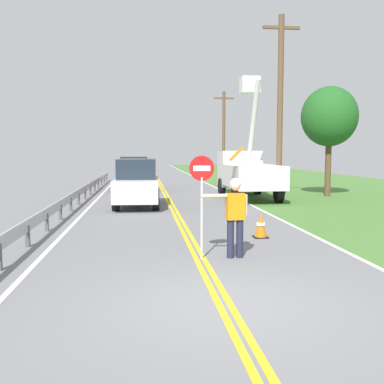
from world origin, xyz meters
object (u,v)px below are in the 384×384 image
Objects in this scene: stop_sign_paddle at (202,184)px; oncoming_suv_second at (134,173)px; oncoming_suv_nearest at (137,183)px; roadside_tree_verge at (329,117)px; flagger_worker at (235,212)px; utility_bucket_truck at (246,170)px; utility_pole_near at (280,106)px; utility_pole_mid at (224,133)px; traffic_cone_mid at (237,211)px; traffic_cone_lead at (261,226)px.

oncoming_suv_second is (-1.88, 18.65, -0.65)m from stop_sign_paddle.
roadside_tree_verge is (10.22, 3.47, 3.21)m from oncoming_suv_nearest.
oncoming_suv_second is (-2.65, 18.59, 0.01)m from flagger_worker.
oncoming_suv_second is at bearing 137.91° from utility_bucket_truck.
oncoming_suv_second is 10.83m from utility_pole_near.
oncoming_suv_nearest is 0.60× the size of utility_pole_mid.
traffic_cone_mid is at bearing -105.55° from utility_bucket_truck.
utility_pole_near reaches higher than oncoming_suv_second.
utility_bucket_truck reaches higher than roadside_tree_verge.
flagger_worker is 30.96m from utility_pole_mid.
roadside_tree_verge is (10.55, -5.24, 3.21)m from oncoming_suv_second.
stop_sign_paddle is (-0.77, -0.06, 0.66)m from flagger_worker.
oncoming_suv_second is at bearing 153.61° from roadside_tree_verge.
roadside_tree_verge is at bearing 59.38° from flagger_worker.
utility_bucket_truck is 6.57m from oncoming_suv_nearest.
oncoming_suv_nearest is (-5.67, -3.29, -0.38)m from utility_bucket_truck.
traffic_cone_lead is (-2.14, -10.90, -1.10)m from utility_bucket_truck.
utility_pole_near is 19.06m from utility_pole_mid.
utility_pole_near reaches higher than flagger_worker.
utility_pole_near is at bearing -57.32° from utility_bucket_truck.
utility_pole_mid reaches higher than oncoming_suv_second.
utility_pole_near is at bearing 60.57° from traffic_cone_mid.
roadside_tree_verge is (2.65, -17.00, 0.18)m from utility_pole_mid.
utility_pole_mid reaches higher than stop_sign_paddle.
flagger_worker is at bearing 4.22° from stop_sign_paddle.
utility_pole_near is at bearing 64.99° from stop_sign_paddle.
oncoming_suv_nearest is at bearing 114.94° from traffic_cone_lead.
flagger_worker is 2.61× the size of traffic_cone_mid.
utility_pole_near is (6.86, 1.44, 3.57)m from oncoming_suv_nearest.
utility_pole_mid is 17.21m from roadside_tree_verge.
stop_sign_paddle is 3.33× the size of traffic_cone_mid.
utility_bucket_truck is at bearing 72.68° from stop_sign_paddle.
utility_bucket_truck reaches higher than traffic_cone_lead.
utility_pole_near is 8.06m from traffic_cone_mid.
utility_pole_mid is (1.90, 17.19, 2.65)m from utility_bucket_truck.
flagger_worker is 15.85m from roadside_tree_verge.
traffic_cone_mid is at bearing 90.57° from traffic_cone_lead.
roadside_tree_verge reaches higher than traffic_cone_mid.
roadside_tree_verge is (8.67, 13.41, 2.56)m from stop_sign_paddle.
utility_pole_near is 1.14× the size of utility_pole_mid.
traffic_cone_mid is (1.96, 5.44, -1.37)m from stop_sign_paddle.
traffic_cone_mid is at bearing -73.79° from oncoming_suv_second.
utility_pole_mid is at bearing 81.83° from traffic_cone_lead.
flagger_worker is 1.02m from stop_sign_paddle.
traffic_cone_mid is (3.51, -4.50, -0.72)m from oncoming_suv_nearest.
oncoming_suv_second is at bearing 134.68° from utility_pole_near.
oncoming_suv_nearest and oncoming_suv_second have the same top height.
oncoming_suv_nearest is 1.00× the size of oncoming_suv_second.
roadside_tree_verge reaches higher than stop_sign_paddle.
oncoming_suv_second reaches higher than traffic_cone_lead.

